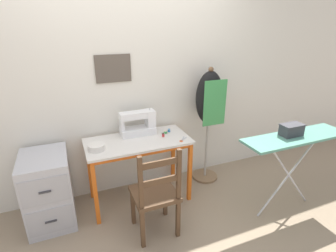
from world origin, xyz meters
TOP-DOWN VIEW (x-y plane):
  - ground_plane at (0.00, 0.00)m, footprint 14.00×14.00m
  - wall_back at (-0.00, 0.60)m, footprint 10.00×0.07m
  - sewing_table at (0.00, 0.26)m, footprint 1.09×0.54m
  - sewing_machine at (0.07, 0.42)m, footprint 0.39×0.17m
  - fabric_bowl at (-0.43, 0.21)m, footprint 0.16×0.16m
  - scissors at (0.43, 0.09)m, footprint 0.12×0.12m
  - thread_spool_near_machine at (0.28, 0.25)m, footprint 0.03×0.03m
  - thread_spool_mid_table at (0.33, 0.32)m, footprint 0.04×0.04m
  - thread_spool_far_edge at (0.39, 0.35)m, footprint 0.04×0.04m
  - wooden_chair at (-0.01, -0.29)m, footprint 0.40×0.38m
  - filing_cabinet at (-0.92, 0.27)m, footprint 0.43×0.56m
  - dress_form at (0.90, 0.37)m, footprint 0.33×0.32m
  - ironing_board at (1.38, -0.48)m, footprint 1.12×0.31m
  - storage_box at (1.34, -0.45)m, footprint 0.22×0.13m

SIDE VIEW (x-z plane):
  - ground_plane at x=0.00m, z-range 0.00..0.00m
  - filing_cabinet at x=-0.92m, z-range 0.00..0.73m
  - wooden_chair at x=-0.01m, z-range -0.03..0.88m
  - sewing_table at x=0.00m, z-range 0.27..1.00m
  - scissors at x=0.43m, z-range 0.73..0.74m
  - thread_spool_mid_table at x=0.33m, z-range 0.73..0.77m
  - thread_spool_far_edge at x=0.39m, z-range 0.73..0.77m
  - thread_spool_near_machine at x=0.28m, z-range 0.73..0.77m
  - fabric_bowl at x=-0.43m, z-range 0.73..0.79m
  - ironing_board at x=1.38m, z-range 0.37..1.24m
  - sewing_machine at x=0.07m, z-range 0.71..1.00m
  - storage_box at x=1.34m, z-range 0.86..0.97m
  - dress_form at x=0.90m, z-range 0.29..1.72m
  - wall_back at x=0.00m, z-range 0.00..2.55m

